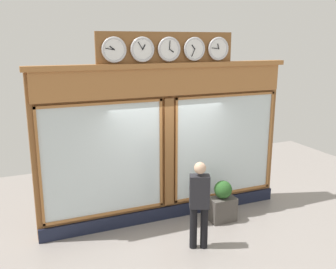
{
  "coord_description": "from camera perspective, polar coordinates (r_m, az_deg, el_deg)",
  "views": [
    {
      "loc": [
        2.99,
        7.05,
        3.8
      ],
      "look_at": [
        0.0,
        0.0,
        1.9
      ],
      "focal_mm": 40.47,
      "sensor_mm": 36.0,
      "label": 1
    }
  ],
  "objects": [
    {
      "name": "shop_facade",
      "position": [
        8.04,
        -0.34,
        -0.88
      ],
      "size": [
        5.55,
        0.42,
        3.97
      ],
      "color": "brown",
      "rests_on": "ground_plane"
    },
    {
      "name": "pedestrian",
      "position": [
        7.07,
        4.74,
        -10.05
      ],
      "size": [
        0.42,
        0.34,
        1.69
      ],
      "color": "black",
      "rests_on": "ground_plane"
    },
    {
      "name": "planter_box",
      "position": [
        8.41,
        8.18,
        -11.07
      ],
      "size": [
        0.56,
        0.36,
        0.53
      ],
      "primitive_type": "cube",
      "color": "#4C4742",
      "rests_on": "ground_plane"
    },
    {
      "name": "planter_shrub",
      "position": [
        8.23,
        8.29,
        -8.2
      ],
      "size": [
        0.38,
        0.38,
        0.38
      ],
      "primitive_type": "sphere",
      "color": "#285623",
      "rests_on": "planter_box"
    }
  ]
}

